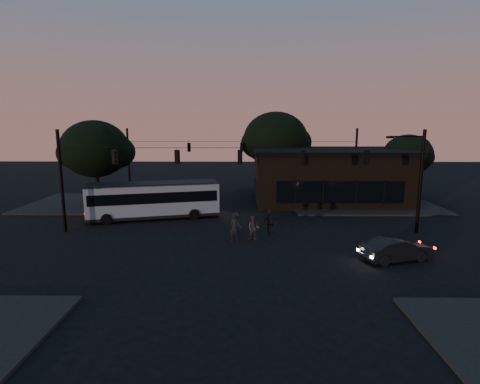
{
  "coord_description": "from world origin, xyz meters",
  "views": [
    {
      "loc": [
        0.32,
        -22.75,
        7.7
      ],
      "look_at": [
        0.0,
        4.0,
        3.0
      ],
      "focal_mm": 28.0,
      "sensor_mm": 36.0,
      "label": 1
    }
  ],
  "objects_px": {
    "pedestrian_b": "(254,228)",
    "pedestrian_d": "(236,223)",
    "pedestrian_a": "(235,227)",
    "car": "(397,249)",
    "bus": "(154,198)",
    "pedestrian_c": "(270,222)",
    "building": "(328,175)"
  },
  "relations": [
    {
      "from": "pedestrian_a",
      "to": "pedestrian_c",
      "type": "distance_m",
      "value": 2.97
    },
    {
      "from": "pedestrian_a",
      "to": "pedestrian_d",
      "type": "height_order",
      "value": "pedestrian_a"
    },
    {
      "from": "pedestrian_b",
      "to": "building",
      "type": "bearing_deg",
      "value": 76.01
    },
    {
      "from": "bus",
      "to": "car",
      "type": "bearing_deg",
      "value": -46.09
    },
    {
      "from": "pedestrian_c",
      "to": "building",
      "type": "bearing_deg",
      "value": -124.11
    },
    {
      "from": "pedestrian_a",
      "to": "car",
      "type": "bearing_deg",
      "value": -22.93
    },
    {
      "from": "bus",
      "to": "pedestrian_c",
      "type": "distance_m",
      "value": 10.63
    },
    {
      "from": "car",
      "to": "pedestrian_c",
      "type": "distance_m",
      "value": 8.74
    },
    {
      "from": "car",
      "to": "pedestrian_c",
      "type": "relative_size",
      "value": 2.35
    },
    {
      "from": "pedestrian_b",
      "to": "pedestrian_d",
      "type": "height_order",
      "value": "pedestrian_b"
    },
    {
      "from": "pedestrian_c",
      "to": "pedestrian_d",
      "type": "distance_m",
      "value": 2.47
    },
    {
      "from": "bus",
      "to": "pedestrian_a",
      "type": "height_order",
      "value": "bus"
    },
    {
      "from": "pedestrian_b",
      "to": "pedestrian_c",
      "type": "distance_m",
      "value": 1.9
    },
    {
      "from": "pedestrian_a",
      "to": "pedestrian_b",
      "type": "relative_size",
      "value": 1.11
    },
    {
      "from": "car",
      "to": "pedestrian_c",
      "type": "height_order",
      "value": "pedestrian_c"
    },
    {
      "from": "bus",
      "to": "pedestrian_b",
      "type": "xyz_separation_m",
      "value": [
        8.25,
        -6.17,
        -0.85
      ]
    },
    {
      "from": "pedestrian_d",
      "to": "pedestrian_b",
      "type": "bearing_deg",
      "value": 173.09
    },
    {
      "from": "pedestrian_a",
      "to": "pedestrian_c",
      "type": "bearing_deg",
      "value": 30.84
    },
    {
      "from": "bus",
      "to": "pedestrian_a",
      "type": "xyz_separation_m",
      "value": [
        6.98,
        -6.33,
        -0.76
      ]
    },
    {
      "from": "pedestrian_a",
      "to": "pedestrian_b",
      "type": "bearing_deg",
      "value": 5.09
    },
    {
      "from": "pedestrian_c",
      "to": "pedestrian_d",
      "type": "relative_size",
      "value": 1.13
    },
    {
      "from": "building",
      "to": "pedestrian_d",
      "type": "xyz_separation_m",
      "value": [
        -9.28,
        -12.52,
        -1.92
      ]
    },
    {
      "from": "bus",
      "to": "pedestrian_b",
      "type": "relative_size",
      "value": 6.47
    },
    {
      "from": "bus",
      "to": "car",
      "type": "height_order",
      "value": "bus"
    },
    {
      "from": "bus",
      "to": "car",
      "type": "relative_size",
      "value": 2.66
    },
    {
      "from": "car",
      "to": "pedestrian_a",
      "type": "relative_size",
      "value": 2.19
    },
    {
      "from": "bus",
      "to": "pedestrian_a",
      "type": "distance_m",
      "value": 9.45
    },
    {
      "from": "bus",
      "to": "pedestrian_b",
      "type": "distance_m",
      "value": 10.34
    },
    {
      "from": "car",
      "to": "pedestrian_d",
      "type": "distance_m",
      "value": 10.85
    },
    {
      "from": "pedestrian_b",
      "to": "pedestrian_d",
      "type": "xyz_separation_m",
      "value": [
        -1.23,
        1.54,
        -0.07
      ]
    },
    {
      "from": "building",
      "to": "pedestrian_b",
      "type": "distance_m",
      "value": 16.3
    },
    {
      "from": "pedestrian_a",
      "to": "building",
      "type": "bearing_deg",
      "value": 54.98
    }
  ]
}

